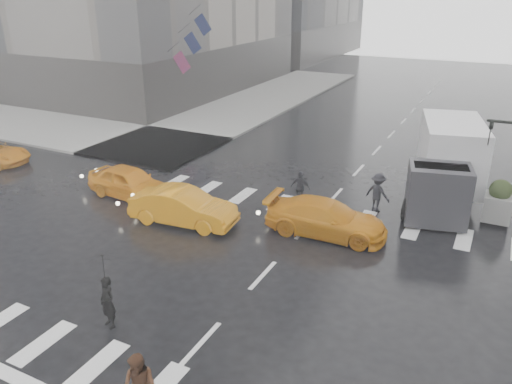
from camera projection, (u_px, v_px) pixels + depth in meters
The scene contains 12 objects.
ground at pixel (263, 275), 17.40m from camera, with size 120.00×120.00×0.00m, color black.
sidewalk_nw at pixel (140, 111), 39.91m from camera, with size 35.00×35.00×0.15m, color slate.
road_markings at pixel (263, 275), 17.40m from camera, with size 18.00×48.00×0.01m, color silver, non-canonical shape.
planter_west at pixel (498, 202), 20.89m from camera, with size 1.10×1.10×1.80m.
flag_cluster at pixel (189, 40), 36.77m from camera, with size 2.87×3.06×4.69m.
pedestrian_black at pixel (104, 279), 14.20m from camera, with size 1.21×1.22×2.43m.
pedestrian_far_a at pixel (300, 188), 22.85m from camera, with size 0.92×0.56×1.57m, color black.
pedestrian_far_b at pixel (378, 193), 22.04m from camera, with size 1.15×0.63×1.78m, color black.
taxi_front at pixel (130, 182), 23.59m from camera, with size 1.76×4.38×1.49m, color orange.
taxi_mid at pixel (183, 207), 20.95m from camera, with size 1.59×4.57×1.51m, color orange.
taxi_rear at pixel (326, 218), 20.03m from camera, with size 2.00×4.34×1.42m, color orange.
box_truck at pixel (447, 163), 22.57m from camera, with size 2.56×6.82×3.62m.
Camera 1 is at (6.50, -13.48, 9.34)m, focal length 35.00 mm.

